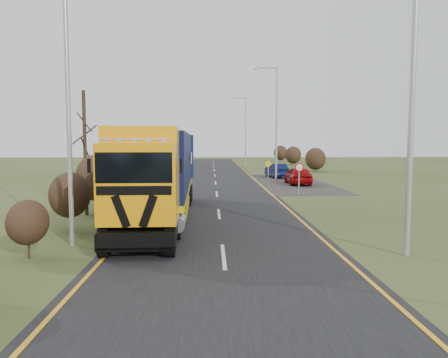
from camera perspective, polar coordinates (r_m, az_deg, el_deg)
ground at (r=17.77m, az=-0.44°, el=-6.78°), size 160.00×160.00×0.00m
road at (r=27.63m, az=-0.90°, el=-2.52°), size 8.00×120.00×0.02m
layby at (r=38.19m, az=8.68°, el=-0.49°), size 6.00×18.00×0.02m
lane_markings at (r=27.33m, az=-0.89°, el=-2.56°), size 7.52×116.00×0.01m
hedgerow at (r=25.98m, az=-14.18°, el=0.41°), size 2.24×102.04×6.05m
lorry at (r=20.32m, az=-8.23°, el=1.29°), size 2.87×14.78×4.11m
car_red_hatchback at (r=36.85m, az=9.66°, el=0.46°), size 1.84×4.47×1.52m
car_blue_sedan at (r=43.56m, az=6.85°, el=1.11°), size 1.92×4.37×1.39m
streetlight_near at (r=14.82m, az=22.94°, el=12.73°), size 2.18×0.21×10.31m
streetlight_mid at (r=37.83m, az=6.67°, el=7.83°), size 2.11×0.20×9.96m
streetlight_far at (r=63.17m, az=2.71°, el=6.68°), size 2.10×0.20×9.92m
left_pole at (r=15.83m, az=-19.71°, el=9.61°), size 0.16×0.16×9.96m
speed_sign at (r=30.05m, az=9.78°, el=0.82°), size 0.59×0.10×2.14m
warning_board at (r=41.64m, az=5.81°, el=1.47°), size 0.68×0.11×1.80m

